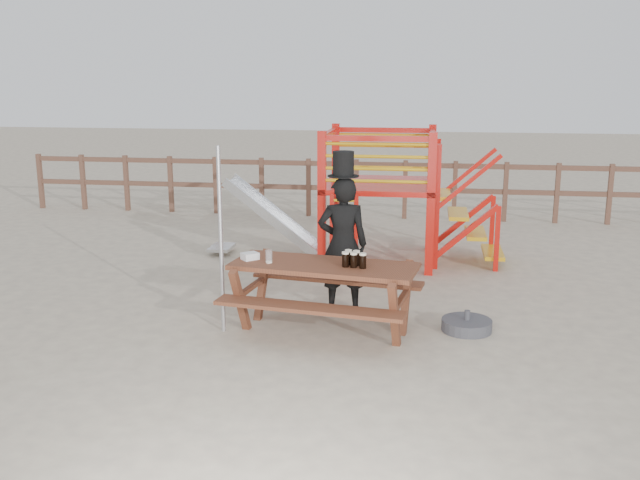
{
  "coord_description": "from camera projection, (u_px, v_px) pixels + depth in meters",
  "views": [
    {
      "loc": [
        0.92,
        -7.5,
        2.9
      ],
      "look_at": [
        -0.33,
        0.8,
        0.94
      ],
      "focal_mm": 40.0,
      "sensor_mm": 36.0,
      "label": 1
    }
  ],
  "objects": [
    {
      "name": "stout_pints",
      "position": [
        353.0,
        259.0,
        7.93
      ],
      "size": [
        0.28,
        0.21,
        0.17
      ],
      "color": "black",
      "rests_on": "picnic_table"
    },
    {
      "name": "man_with_hat",
      "position": [
        343.0,
        241.0,
        8.79
      ],
      "size": [
        0.67,
        0.49,
        2.0
      ],
      "rotation": [
        0.0,
        0.0,
        3.29
      ],
      "color": "black",
      "rests_on": "ground"
    },
    {
      "name": "back_fence",
      "position": [
        381.0,
        183.0,
        14.59
      ],
      "size": [
        15.09,
        0.09,
        1.2
      ],
      "color": "brown",
      "rests_on": "ground"
    },
    {
      "name": "parasol_base",
      "position": [
        467.0,
        325.0,
        8.25
      ],
      "size": [
        0.58,
        0.58,
        0.25
      ],
      "color": "#3C3C42",
      "rests_on": "ground"
    },
    {
      "name": "paper_bag",
      "position": [
        250.0,
        256.0,
        8.24
      ],
      "size": [
        0.23,
        0.23,
        0.08
      ],
      "primitive_type": "cube",
      "rotation": [
        0.0,
        0.0,
        0.75
      ],
      "color": "white",
      "rests_on": "picnic_table"
    },
    {
      "name": "playground_fort",
      "position": [
        375.0,
        193.0,
        11.21
      ],
      "size": [
        4.71,
        1.84,
        2.1
      ],
      "color": "red",
      "rests_on": "ground"
    },
    {
      "name": "picnic_table",
      "position": [
        324.0,
        289.0,
        8.12
      ],
      "size": [
        2.28,
        1.73,
        0.81
      ],
      "rotation": [
        0.0,
        0.0,
        -0.15
      ],
      "color": "brown",
      "rests_on": "ground"
    },
    {
      "name": "empty_glasses",
      "position": [
        269.0,
        257.0,
        8.08
      ],
      "size": [
        0.08,
        0.08,
        0.15
      ],
      "color": "silver",
      "rests_on": "picnic_table"
    },
    {
      "name": "ground",
      "position": [
        338.0,
        338.0,
        8.02
      ],
      "size": [
        60.0,
        60.0,
        0.0
      ],
      "primitive_type": "plane",
      "color": "#BFB095",
      "rests_on": "ground"
    },
    {
      "name": "metal_pole",
      "position": [
        221.0,
        241.0,
        8.01
      ],
      "size": [
        0.05,
        0.05,
        2.14
      ],
      "primitive_type": "cylinder",
      "color": "#B2B2B7",
      "rests_on": "ground"
    }
  ]
}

